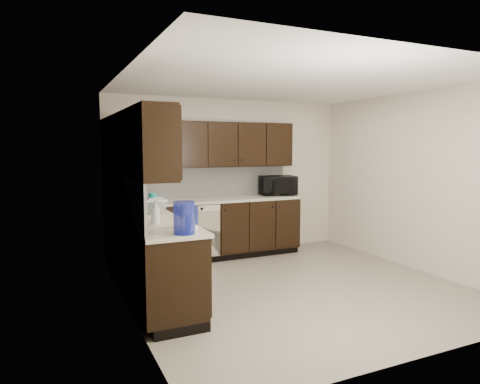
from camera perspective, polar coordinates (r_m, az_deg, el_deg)
name	(u,v)px	position (r m, az deg, el deg)	size (l,w,h in m)	color
floor	(293,286)	(5.50, 7.06, -12.40)	(4.00, 4.00, 0.00)	gray
ceiling	(296,82)	(5.28, 7.43, 14.32)	(4.00, 4.00, 0.00)	white
wall_back	(229,177)	(7.01, -1.45, 2.07)	(4.00, 0.02, 2.50)	beige
wall_left	(127,195)	(4.52, -14.81, -0.33)	(0.02, 4.00, 2.50)	beige
wall_right	(415,181)	(6.52, 22.32, 1.32)	(0.02, 4.00, 2.50)	beige
wall_front	(428,208)	(3.71, 23.82, -1.99)	(4.00, 0.02, 2.50)	beige
lower_cabinets	(188,243)	(5.96, -6.97, -6.83)	(3.00, 2.80, 0.90)	black
countertop	(187,207)	(5.86, -7.05, -2.00)	(3.03, 2.83, 0.04)	#BBB6A3
backsplash	(168,187)	(5.98, -9.61, 0.62)	(3.00, 2.80, 0.48)	silver
upper_cabinets	(178,144)	(5.87, -8.32, 6.31)	(3.00, 2.80, 0.70)	black
dishwasher	(201,228)	(6.30, -5.16, -4.86)	(0.58, 0.04, 0.78)	beige
sink	(159,228)	(4.62, -10.76, -4.72)	(0.54, 0.82, 0.42)	beige
microwave	(278,185)	(7.10, 5.05, 0.87)	(0.57, 0.39, 0.32)	black
soap_bottle_a	(192,219)	(4.14, -6.48, -3.64)	(0.09, 0.09, 0.20)	gray
soap_bottle_b	(155,213)	(4.40, -11.23, -2.81)	(0.10, 0.10, 0.26)	gray
toaster_oven	(137,196)	(6.25, -13.53, -0.55)	(0.31, 0.23, 0.19)	#AAAAAC
storage_bin	(147,207)	(5.21, -12.33, -1.98)	(0.42, 0.31, 0.16)	silver
blue_pitcher	(184,218)	(3.95, -7.46, -3.42)	(0.20, 0.20, 0.30)	navy
teal_tumbler	(153,202)	(5.50, -11.57, -1.25)	(0.10, 0.10, 0.22)	#0D908E
paper_towel_roll	(139,195)	(5.93, -13.34, -0.36)	(0.14, 0.14, 0.30)	white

